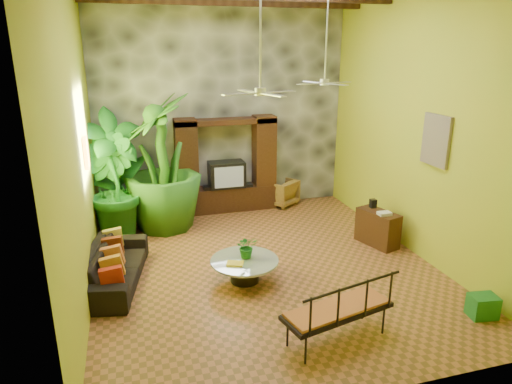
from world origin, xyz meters
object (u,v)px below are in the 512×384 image
object	(u,v)px
wicker_armchair	(281,192)
iron_bench	(340,308)
entertainment_center	(227,172)
coffee_table	(245,267)
tall_plant_a	(116,172)
side_console	(378,228)
sofa	(114,266)
tall_plant_b	(111,188)
ceiling_fan_front	(260,78)
green_bin	(483,306)
ceiling_fan_back	(325,71)
tall_plant_c	(162,163)

from	to	relation	value
wicker_armchair	iron_bench	distance (m)	5.77
entertainment_center	coffee_table	xyz separation A→B (m)	(-0.49, -3.61, -0.71)
tall_plant_a	side_console	xyz separation A→B (m)	(5.04, -2.20, -0.98)
sofa	iron_bench	xyz separation A→B (m)	(2.95, -2.58, 0.22)
tall_plant_b	side_console	distance (m)	5.50
ceiling_fan_front	green_bin	xyz separation A→B (m)	(2.85, -2.11, -3.23)
ceiling_fan_back	tall_plant_a	distance (m)	4.80
ceiling_fan_back	sofa	xyz separation A→B (m)	(-4.25, -1.12, -3.09)
tall_plant_b	coffee_table	world-z (taller)	tall_plant_b
coffee_table	iron_bench	world-z (taller)	iron_bench
ceiling_fan_back	green_bin	distance (m)	5.03
ceiling_fan_front	wicker_armchair	distance (m)	4.96
entertainment_center	iron_bench	distance (m)	5.67
tall_plant_a	green_bin	bearing A→B (deg)	-43.85
green_bin	sofa	bearing A→B (deg)	153.97
iron_bench	side_console	distance (m)	3.55
entertainment_center	iron_bench	xyz separation A→B (m)	(0.30, -5.64, -0.43)
tall_plant_a	green_bin	world-z (taller)	tall_plant_a
side_console	ceiling_fan_back	bearing A→B (deg)	116.62
iron_bench	green_bin	size ratio (longest dim) A/B	4.16
tall_plant_c	coffee_table	distance (m)	3.29
green_bin	entertainment_center	bearing A→B (deg)	115.13
wicker_armchair	tall_plant_c	xyz separation A→B (m)	(-2.98, -0.77, 1.15)
wicker_armchair	iron_bench	xyz separation A→B (m)	(-1.10, -5.66, 0.20)
wicker_armchair	tall_plant_a	distance (m)	4.13
ceiling_fan_back	iron_bench	size ratio (longest dim) A/B	1.13
wicker_armchair	tall_plant_a	bearing A→B (deg)	-24.54
ceiling_fan_front	side_console	distance (m)	4.12
sofa	tall_plant_b	xyz separation A→B (m)	(0.00, 1.99, 0.79)
ceiling_fan_back	coffee_table	size ratio (longest dim) A/B	1.59
tall_plant_a	tall_plant_b	size ratio (longest dim) A/B	1.21
sofa	ceiling_fan_front	bearing A→B (deg)	-89.64
entertainment_center	green_bin	size ratio (longest dim) A/B	6.08
ceiling_fan_front	sofa	distance (m)	3.97
wicker_armchair	side_console	size ratio (longest dim) A/B	0.82
coffee_table	iron_bench	distance (m)	2.20
ceiling_fan_back	wicker_armchair	world-z (taller)	ceiling_fan_back
coffee_table	green_bin	bearing A→B (deg)	-32.95
ceiling_fan_front	side_console	bearing A→B (deg)	14.02
ceiling_fan_back	tall_plant_b	distance (m)	4.91
sofa	coffee_table	size ratio (longest dim) A/B	1.84
sofa	tall_plant_b	distance (m)	2.14
wicker_armchair	tall_plant_b	bearing A→B (deg)	-19.26
tall_plant_a	ceiling_fan_front	bearing A→B (deg)	-50.83
wicker_armchair	tall_plant_b	xyz separation A→B (m)	(-4.05, -1.09, 0.78)
ceiling_fan_front	coffee_table	distance (m)	3.16
ceiling_fan_back	side_console	world-z (taller)	ceiling_fan_back
entertainment_center	ceiling_fan_back	world-z (taller)	ceiling_fan_back
entertainment_center	tall_plant_c	distance (m)	1.82
coffee_table	ceiling_fan_front	bearing A→B (deg)	14.33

